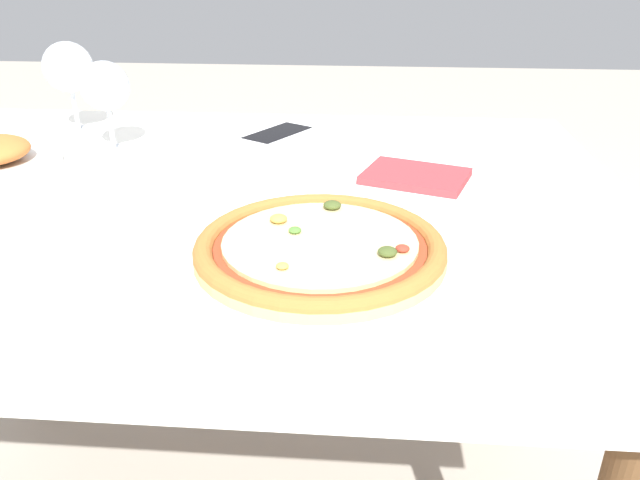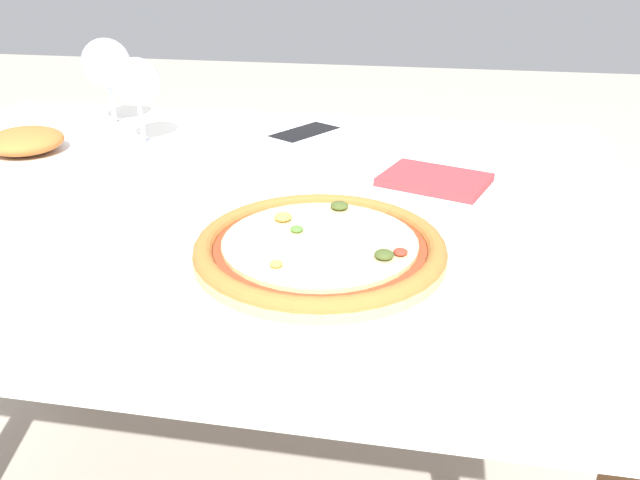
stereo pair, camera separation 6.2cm
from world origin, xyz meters
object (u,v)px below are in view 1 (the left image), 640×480
object	(u,v)px
wine_glass_far_right	(68,68)
cell_phone	(278,135)
dining_table	(208,250)
wine_glass_far_left	(105,88)
pizza_plate	(320,251)

from	to	relation	value
wine_glass_far_right	cell_phone	distance (m)	0.40
dining_table	wine_glass_far_left	distance (m)	0.34
wine_glass_far_right	cell_phone	world-z (taller)	wine_glass_far_right
wine_glass_far_right	cell_phone	xyz separation A→B (m)	(0.38, -0.02, -0.11)
pizza_plate	wine_glass_far_left	bearing A→B (deg)	134.92
pizza_plate	wine_glass_far_right	bearing A→B (deg)	134.78
cell_phone	wine_glass_far_left	bearing A→B (deg)	-159.50
wine_glass_far_left	cell_phone	bearing A→B (deg)	20.50
wine_glass_far_left	wine_glass_far_right	bearing A→B (deg)	134.35
pizza_plate	cell_phone	size ratio (longest dim) A/B	1.96
wine_glass_far_left	cell_phone	size ratio (longest dim) A/B	0.96
wine_glass_far_right	wine_glass_far_left	bearing A→B (deg)	-45.65
pizza_plate	dining_table	bearing A→B (deg)	132.65
pizza_plate	cell_phone	world-z (taller)	pizza_plate
dining_table	wine_glass_far_right	bearing A→B (deg)	136.10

